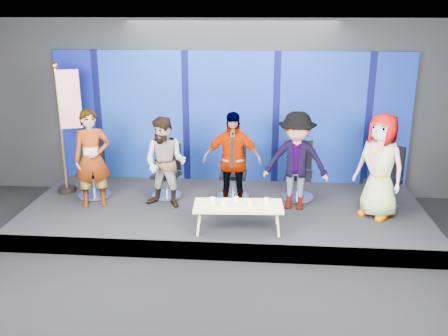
% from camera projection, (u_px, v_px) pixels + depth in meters
% --- Properties ---
extents(ground, '(10.00, 10.00, 0.00)m').
position_uv_depth(ground, '(210.00, 297.00, 6.63)').
color(ground, black).
rests_on(ground, ground).
extents(room_walls, '(10.02, 8.02, 3.51)m').
position_uv_depth(room_walls, '(208.00, 117.00, 5.89)').
color(room_walls, black).
rests_on(room_walls, ground).
extents(riser, '(7.00, 3.00, 0.30)m').
position_uv_depth(riser, '(225.00, 213.00, 8.96)').
color(riser, black).
rests_on(riser, ground).
extents(backdrop, '(7.00, 0.08, 2.60)m').
position_uv_depth(backdrop, '(231.00, 117.00, 9.89)').
color(backdrop, '#070B5B').
rests_on(backdrop, riser).
extents(chair_a, '(0.77, 0.77, 1.07)m').
position_uv_depth(chair_a, '(93.00, 178.00, 9.29)').
color(chair_a, silver).
rests_on(chair_a, riser).
extents(panelist_a, '(0.73, 0.60, 1.73)m').
position_uv_depth(panelist_a, '(92.00, 159.00, 8.67)').
color(panelist_a, black).
rests_on(panelist_a, riser).
extents(chair_b, '(0.67, 0.67, 0.99)m').
position_uv_depth(chair_b, '(168.00, 180.00, 9.27)').
color(chair_b, silver).
rests_on(chair_b, riser).
extents(panelist_b, '(0.90, 0.77, 1.61)m').
position_uv_depth(panelist_b, '(165.00, 163.00, 8.66)').
color(panelist_b, black).
rests_on(panelist_b, riser).
extents(chair_c, '(0.60, 0.60, 1.06)m').
position_uv_depth(chair_c, '(234.00, 179.00, 9.21)').
color(chair_c, silver).
rests_on(chair_c, riser).
extents(panelist_c, '(1.01, 0.42, 1.72)m').
position_uv_depth(panelist_c, '(232.00, 161.00, 8.58)').
color(panelist_c, black).
rests_on(panelist_c, riser).
extents(chair_d, '(0.67, 0.67, 1.06)m').
position_uv_depth(chair_d, '(298.00, 180.00, 9.17)').
color(chair_d, silver).
rests_on(chair_d, riser).
extents(panelist_d, '(1.19, 0.78, 1.72)m').
position_uv_depth(panelist_d, '(296.00, 161.00, 8.55)').
color(panelist_d, black).
rests_on(panelist_d, riser).
extents(chair_e, '(0.87, 0.87, 1.09)m').
position_uv_depth(chair_e, '(384.00, 187.00, 8.79)').
color(chair_e, silver).
rests_on(chair_e, riser).
extents(panelist_e, '(1.01, 1.00, 1.77)m').
position_uv_depth(panelist_e, '(380.00, 166.00, 8.21)').
color(panelist_e, black).
rests_on(panelist_e, riser).
extents(coffee_table, '(1.42, 0.67, 0.43)m').
position_uv_depth(coffee_table, '(238.00, 207.00, 7.82)').
color(coffee_table, tan).
rests_on(coffee_table, riser).
extents(mug_a, '(0.08, 0.08, 0.10)m').
position_uv_depth(mug_a, '(213.00, 200.00, 7.85)').
color(mug_a, white).
rests_on(mug_a, coffee_table).
extents(mug_b, '(0.09, 0.09, 0.11)m').
position_uv_depth(mug_b, '(224.00, 203.00, 7.74)').
color(mug_b, white).
rests_on(mug_b, coffee_table).
extents(mug_c, '(0.07, 0.07, 0.09)m').
position_uv_depth(mug_c, '(236.00, 199.00, 7.91)').
color(mug_c, white).
rests_on(mug_c, coffee_table).
extents(mug_d, '(0.08, 0.08, 0.09)m').
position_uv_depth(mug_d, '(250.00, 203.00, 7.75)').
color(mug_d, white).
rests_on(mug_d, coffee_table).
extents(mug_e, '(0.08, 0.08, 0.09)m').
position_uv_depth(mug_e, '(267.00, 201.00, 7.84)').
color(mug_e, white).
rests_on(mug_e, coffee_table).
extents(flag_stand, '(0.56, 0.33, 2.46)m').
position_uv_depth(flag_stand, '(68.00, 126.00, 9.21)').
color(flag_stand, black).
rests_on(flag_stand, riser).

